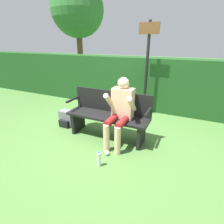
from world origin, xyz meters
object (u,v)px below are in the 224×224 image
signpost (147,63)px  tree (78,10)px  park_bench (109,114)px  backpack (67,119)px  person_seated (120,109)px  water_bottle (99,159)px

signpost → tree: size_ratio=0.52×
signpost → park_bench: bearing=-104.0°
backpack → park_bench: bearing=-1.1°
person_seated → backpack: bearing=173.5°
park_bench → tree: bearing=129.0°
water_bottle → person_seated: bearing=88.0°
tree → water_bottle: bearing=-54.0°
park_bench → backpack: (-1.09, 0.02, -0.31)m
park_bench → person_seated: (0.31, -0.14, 0.22)m
person_seated → water_bottle: size_ratio=4.73×
person_seated → water_bottle: bearing=-92.0°
water_bottle → tree: bearing=126.0°
park_bench → water_bottle: 1.04m
person_seated → signpost: 1.68m
park_bench → tree: tree is taller
water_bottle → signpost: bearing=88.2°
park_bench → signpost: (0.35, 1.42, 0.86)m
backpack → signpost: 2.33m
person_seated → backpack: person_seated is taller
water_bottle → tree: (-4.20, 5.77, 3.01)m
person_seated → park_bench: bearing=155.7°
backpack → water_bottle: bearing=-34.8°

